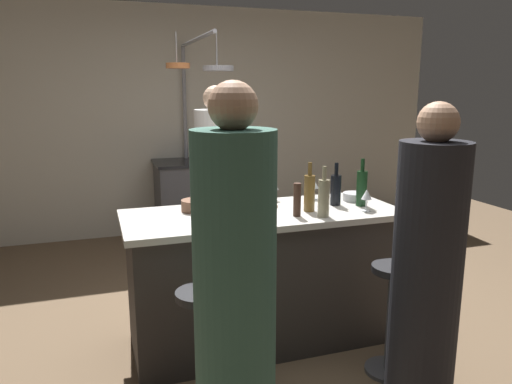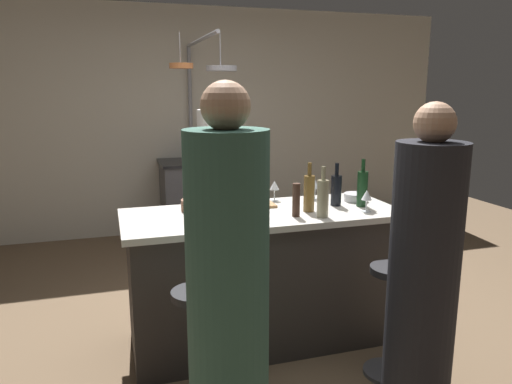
% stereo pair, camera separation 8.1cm
% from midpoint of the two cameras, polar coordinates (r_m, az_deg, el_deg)
% --- Properties ---
extents(ground_plane, '(9.00, 9.00, 0.00)m').
position_cam_midpoint_polar(ground_plane, '(3.48, 1.45, -16.82)').
color(ground_plane, brown).
extents(back_wall, '(6.40, 0.16, 2.60)m').
position_cam_midpoint_polar(back_wall, '(5.84, -7.52, 8.19)').
color(back_wall, beige).
rests_on(back_wall, ground_plane).
extents(kitchen_island, '(1.80, 0.72, 0.90)m').
position_cam_midpoint_polar(kitchen_island, '(3.29, 1.50, -9.89)').
color(kitchen_island, '#332D2B').
rests_on(kitchen_island, ground_plane).
extents(stove_range, '(0.80, 0.64, 0.89)m').
position_cam_midpoint_polar(stove_range, '(5.57, -6.58, -0.85)').
color(stove_range, '#47474C').
rests_on(stove_range, ground_plane).
extents(chef, '(0.36, 0.36, 1.71)m').
position_cam_midpoint_polar(chef, '(4.16, -3.72, -0.32)').
color(chef, white).
rests_on(chef, ground_plane).
extents(bar_stool_left, '(0.28, 0.28, 0.68)m').
position_cam_midpoint_polar(bar_stool_left, '(2.65, -5.93, -17.51)').
color(bar_stool_left, '#4C4C51').
rests_on(bar_stool_left, ground_plane).
extents(guest_left, '(0.36, 0.36, 1.72)m').
position_cam_midpoint_polar(guest_left, '(2.17, -2.23, -11.98)').
color(guest_left, '#33594C').
rests_on(guest_left, ground_plane).
extents(bar_stool_right, '(0.28, 0.28, 0.68)m').
position_cam_midpoint_polar(bar_stool_right, '(3.05, 16.21, -13.80)').
color(bar_stool_right, '#4C4C51').
rests_on(bar_stool_right, ground_plane).
extents(guest_right, '(0.34, 0.34, 1.62)m').
position_cam_midpoint_polar(guest_right, '(2.60, 19.86, -9.64)').
color(guest_right, black).
rests_on(guest_right, ground_plane).
extents(overhead_pot_rack, '(0.58, 1.53, 2.17)m').
position_cam_midpoint_polar(overhead_pot_rack, '(4.93, -6.21, 11.23)').
color(overhead_pot_rack, gray).
rests_on(overhead_pot_rack, ground_plane).
extents(cutting_board, '(0.32, 0.22, 0.02)m').
position_cam_midpoint_polar(cutting_board, '(3.30, -0.02, -1.50)').
color(cutting_board, '#997047').
rests_on(cutting_board, kitchen_island).
extents(pepper_mill, '(0.05, 0.05, 0.21)m').
position_cam_midpoint_polar(pepper_mill, '(3.02, 5.50, -0.94)').
color(pepper_mill, '#382319').
rests_on(pepper_mill, kitchen_island).
extents(wine_bottle_dark, '(0.07, 0.07, 0.29)m').
position_cam_midpoint_polar(wine_bottle_dark, '(3.35, 10.08, 0.29)').
color(wine_bottle_dark, black).
rests_on(wine_bottle_dark, kitchen_island).
extents(wine_bottle_amber, '(0.07, 0.07, 0.32)m').
position_cam_midpoint_polar(wine_bottle_amber, '(3.15, 6.98, -0.07)').
color(wine_bottle_amber, brown).
rests_on(wine_bottle_amber, kitchen_island).
extents(wine_bottle_green, '(0.07, 0.07, 0.31)m').
position_cam_midpoint_polar(wine_bottle_green, '(3.06, -2.85, -0.42)').
color(wine_bottle_green, '#193D23').
rests_on(wine_bottle_green, kitchen_island).
extents(wine_bottle_white, '(0.07, 0.07, 0.32)m').
position_cam_midpoint_polar(wine_bottle_white, '(3.02, 8.61, -0.66)').
color(wine_bottle_white, gray).
rests_on(wine_bottle_white, kitchen_island).
extents(wine_bottle_red, '(0.07, 0.07, 0.32)m').
position_cam_midpoint_polar(wine_bottle_red, '(3.35, 13.05, 0.46)').
color(wine_bottle_red, '#143319').
rests_on(wine_bottle_red, kitchen_island).
extents(wine_glass_near_right_guest, '(0.07, 0.07, 0.15)m').
position_cam_midpoint_polar(wine_glass_near_right_guest, '(3.44, 2.85, 0.68)').
color(wine_glass_near_right_guest, silver).
rests_on(wine_glass_near_right_guest, kitchen_island).
extents(wine_glass_by_chef, '(0.07, 0.07, 0.15)m').
position_cam_midpoint_polar(wine_glass_by_chef, '(3.21, 13.57, -0.47)').
color(wine_glass_by_chef, silver).
rests_on(wine_glass_by_chef, kitchen_island).
extents(wine_glass_near_left_guest, '(0.07, 0.07, 0.15)m').
position_cam_midpoint_polar(wine_glass_near_left_guest, '(3.50, 7.59, 0.80)').
color(wine_glass_near_left_guest, silver).
rests_on(wine_glass_near_left_guest, kitchen_island).
extents(mixing_bowl_wooden, '(0.18, 0.18, 0.07)m').
position_cam_midpoint_polar(mixing_bowl_wooden, '(3.19, -6.46, -1.53)').
color(mixing_bowl_wooden, brown).
rests_on(mixing_bowl_wooden, kitchen_island).
extents(mixing_bowl_blue, '(0.17, 0.17, 0.06)m').
position_cam_midpoint_polar(mixing_bowl_blue, '(2.91, -4.85, -3.00)').
color(mixing_bowl_blue, '#334C6B').
rests_on(mixing_bowl_blue, kitchen_island).
extents(mixing_bowl_steel, '(0.16, 0.16, 0.06)m').
position_cam_midpoint_polar(mixing_bowl_steel, '(3.52, 12.23, -0.60)').
color(mixing_bowl_steel, '#B7B7BC').
rests_on(mixing_bowl_steel, kitchen_island).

